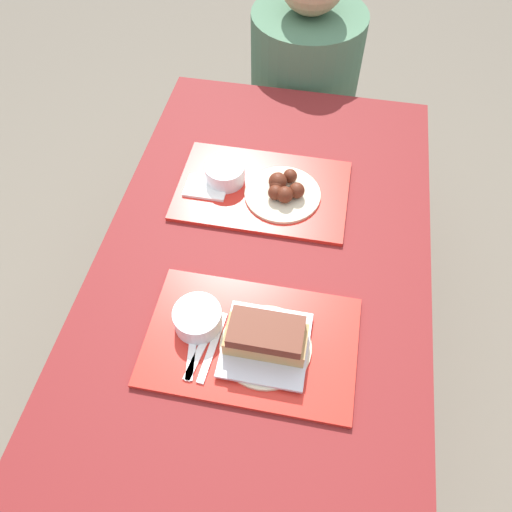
% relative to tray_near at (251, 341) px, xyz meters
% --- Properties ---
extents(ground_plane, '(12.00, 12.00, 0.00)m').
position_rel_tray_near_xyz_m(ground_plane, '(-0.02, 0.20, -0.77)').
color(ground_plane, '#706656').
extents(picnic_table, '(0.82, 1.43, 0.76)m').
position_rel_tray_near_xyz_m(picnic_table, '(-0.02, 0.20, -0.12)').
color(picnic_table, maroon).
rests_on(picnic_table, ground_plane).
extents(picnic_bench_far, '(0.78, 0.28, 0.42)m').
position_rel_tray_near_xyz_m(picnic_bench_far, '(-0.02, 1.14, -0.42)').
color(picnic_bench_far, maroon).
rests_on(picnic_bench_far, ground_plane).
extents(tray_near, '(0.46, 0.30, 0.01)m').
position_rel_tray_near_xyz_m(tray_near, '(0.00, 0.00, 0.00)').
color(tray_near, red).
rests_on(tray_near, picnic_table).
extents(tray_far, '(0.46, 0.30, 0.01)m').
position_rel_tray_near_xyz_m(tray_far, '(-0.06, 0.45, 0.00)').
color(tray_far, red).
rests_on(tray_far, picnic_table).
extents(bowl_coleslaw_near, '(0.11, 0.11, 0.05)m').
position_rel_tray_near_xyz_m(bowl_coleslaw_near, '(-0.12, 0.02, 0.03)').
color(bowl_coleslaw_near, silver).
rests_on(bowl_coleslaw_near, tray_near).
extents(brisket_sandwich_plate, '(0.20, 0.20, 0.09)m').
position_rel_tray_near_xyz_m(brisket_sandwich_plate, '(0.03, -0.01, 0.04)').
color(brisket_sandwich_plate, beige).
rests_on(brisket_sandwich_plate, tray_near).
extents(plastic_fork_near, '(0.04, 0.17, 0.00)m').
position_rel_tray_near_xyz_m(plastic_fork_near, '(-0.10, -0.03, 0.01)').
color(plastic_fork_near, white).
rests_on(plastic_fork_near, tray_near).
extents(plastic_knife_near, '(0.03, 0.17, 0.00)m').
position_rel_tray_near_xyz_m(plastic_knife_near, '(-0.08, -0.03, 0.01)').
color(plastic_knife_near, white).
rests_on(plastic_knife_near, tray_near).
extents(plastic_spoon_near, '(0.04, 0.17, 0.00)m').
position_rel_tray_near_xyz_m(plastic_spoon_near, '(-0.12, -0.03, 0.01)').
color(plastic_spoon_near, white).
rests_on(plastic_spoon_near, tray_near).
extents(bowl_coleslaw_far, '(0.11, 0.11, 0.05)m').
position_rel_tray_near_xyz_m(bowl_coleslaw_far, '(-0.16, 0.46, 0.03)').
color(bowl_coleslaw_far, silver).
rests_on(bowl_coleslaw_far, tray_far).
extents(wings_plate_far, '(0.20, 0.20, 0.06)m').
position_rel_tray_near_xyz_m(wings_plate_far, '(0.00, 0.44, 0.03)').
color(wings_plate_far, beige).
rests_on(wings_plate_far, tray_far).
extents(napkin_far, '(0.11, 0.08, 0.01)m').
position_rel_tray_near_xyz_m(napkin_far, '(-0.21, 0.42, 0.01)').
color(napkin_far, white).
rests_on(napkin_far, tray_far).
extents(person_seated_across, '(0.39, 0.39, 0.69)m').
position_rel_tray_near_xyz_m(person_seated_across, '(-0.02, 1.14, -0.07)').
color(person_seated_across, '#477051').
rests_on(person_seated_across, picnic_bench_far).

